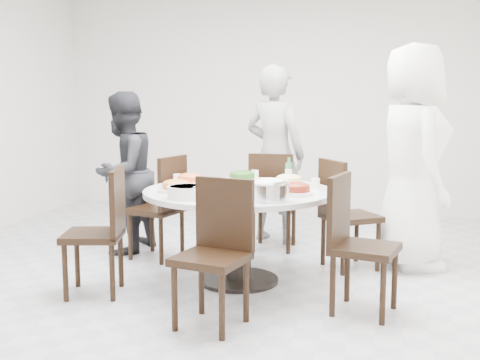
% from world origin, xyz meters
% --- Properties ---
extents(floor, '(6.00, 6.00, 0.01)m').
position_xyz_m(floor, '(0.00, 0.00, 0.00)').
color(floor, silver).
rests_on(floor, ground).
extents(wall_back, '(6.00, 0.01, 2.80)m').
position_xyz_m(wall_back, '(0.00, 3.00, 1.40)').
color(wall_back, white).
rests_on(wall_back, ground).
extents(wall_front, '(6.00, 0.01, 2.80)m').
position_xyz_m(wall_front, '(0.00, -3.00, 1.40)').
color(wall_front, white).
rests_on(wall_front, ground).
extents(dining_table, '(1.50, 1.50, 0.75)m').
position_xyz_m(dining_table, '(0.08, -0.13, 0.38)').
color(dining_table, white).
rests_on(dining_table, floor).
extents(chair_ne, '(0.58, 0.58, 0.95)m').
position_xyz_m(chair_ne, '(0.93, 0.47, 0.47)').
color(chair_ne, black).
rests_on(chair_ne, floor).
extents(chair_n, '(0.42, 0.42, 0.95)m').
position_xyz_m(chair_n, '(0.17, 0.98, 0.47)').
color(chair_n, black).
rests_on(chair_n, floor).
extents(chair_nw, '(0.51, 0.51, 0.95)m').
position_xyz_m(chair_nw, '(-0.82, 0.39, 0.47)').
color(chair_nw, black).
rests_on(chair_nw, floor).
extents(chair_sw, '(0.51, 0.51, 0.95)m').
position_xyz_m(chair_sw, '(-0.91, -0.67, 0.47)').
color(chair_sw, black).
rests_on(chair_sw, floor).
extents(chair_s, '(0.50, 0.50, 0.95)m').
position_xyz_m(chair_s, '(0.13, -1.09, 0.47)').
color(chair_s, black).
rests_on(chair_s, floor).
extents(chair_se, '(0.51, 0.51, 0.95)m').
position_xyz_m(chair_se, '(1.08, -0.61, 0.47)').
color(chair_se, black).
rests_on(chair_se, floor).
extents(diner_right, '(0.87, 1.08, 1.93)m').
position_xyz_m(diner_right, '(1.43, 0.64, 0.96)').
color(diner_right, white).
rests_on(diner_right, floor).
extents(diner_middle, '(0.76, 0.63, 1.79)m').
position_xyz_m(diner_middle, '(0.12, 1.29, 0.89)').
color(diner_middle, black).
rests_on(diner_middle, floor).
extents(diner_left, '(0.69, 0.82, 1.53)m').
position_xyz_m(diner_left, '(-1.20, 0.54, 0.76)').
color(diner_left, black).
rests_on(diner_left, floor).
extents(dish_greens, '(0.28, 0.28, 0.07)m').
position_xyz_m(dish_greens, '(0.00, 0.33, 0.79)').
color(dish_greens, white).
rests_on(dish_greens, dining_table).
extents(dish_pale, '(0.28, 0.28, 0.07)m').
position_xyz_m(dish_pale, '(0.44, 0.17, 0.79)').
color(dish_pale, white).
rests_on(dish_pale, dining_table).
extents(dish_orange, '(0.26, 0.26, 0.07)m').
position_xyz_m(dish_orange, '(-0.38, 0.06, 0.78)').
color(dish_orange, white).
rests_on(dish_orange, dining_table).
extents(dish_redbrown, '(0.26, 0.26, 0.07)m').
position_xyz_m(dish_redbrown, '(0.56, -0.27, 0.78)').
color(dish_redbrown, white).
rests_on(dish_redbrown, dining_table).
extents(dish_tofu, '(0.27, 0.27, 0.07)m').
position_xyz_m(dish_tofu, '(-0.36, -0.35, 0.79)').
color(dish_tofu, white).
rests_on(dish_tofu, dining_table).
extents(rice_bowl, '(0.28, 0.28, 0.12)m').
position_xyz_m(rice_bowl, '(0.41, -0.55, 0.81)').
color(rice_bowl, silver).
rests_on(rice_bowl, dining_table).
extents(soup_bowl, '(0.28, 0.28, 0.09)m').
position_xyz_m(soup_bowl, '(-0.19, -0.60, 0.79)').
color(soup_bowl, white).
rests_on(soup_bowl, dining_table).
extents(beverage_bottle, '(0.06, 0.06, 0.21)m').
position_xyz_m(beverage_bottle, '(0.40, 0.38, 0.86)').
color(beverage_bottle, '#2E7544').
rests_on(beverage_bottle, dining_table).
extents(tea_cups, '(0.07, 0.07, 0.08)m').
position_xyz_m(tea_cups, '(0.11, 0.51, 0.79)').
color(tea_cups, white).
rests_on(tea_cups, dining_table).
extents(chopsticks, '(0.24, 0.04, 0.01)m').
position_xyz_m(chopsticks, '(0.10, 0.52, 0.76)').
color(chopsticks, tan).
rests_on(chopsticks, dining_table).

